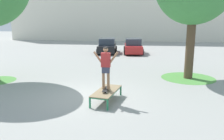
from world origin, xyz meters
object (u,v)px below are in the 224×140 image
at_px(skate_box, 107,92).
at_px(car_black, 107,46).
at_px(car_red, 133,47).
at_px(skateboard, 106,89).
at_px(skater, 106,65).

distance_m(skate_box, car_black, 14.78).
bearing_deg(car_red, skate_box, -90.79).
relative_size(skate_box, skateboard, 2.48).
xyz_separation_m(skater, car_black, (-2.45, 14.64, -0.84)).
height_order(skate_box, skater, skater).
xyz_separation_m(skate_box, car_black, (-2.46, 14.57, 0.28)).
distance_m(skate_box, skater, 1.12).
relative_size(skater, car_black, 0.39).
distance_m(skater, car_black, 14.87).
bearing_deg(skater, car_black, 99.49).
bearing_deg(skate_box, skateboard, -98.97).
bearing_deg(car_red, skater, -90.83).
relative_size(skate_box, car_black, 0.46).
relative_size(skateboard, car_red, 0.18).
height_order(skater, car_black, skater).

